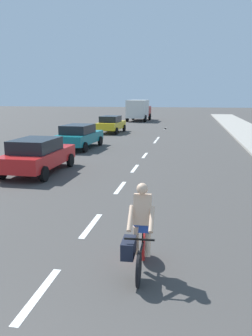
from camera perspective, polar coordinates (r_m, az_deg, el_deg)
name	(u,v)px	position (r m, az deg, el deg)	size (l,w,h in m)	color
ground_plane	(148,151)	(21.92, 3.73, 2.88)	(160.00, 160.00, 0.00)	#423F3D
lane_stripe_1	(39,294)	(6.68, -14.26, -19.58)	(0.16, 1.80, 0.01)	white
lane_stripe_2	(91,225)	(9.49, -5.77, -9.42)	(0.16, 1.80, 0.01)	white
lane_stripe_3	(120,188)	(13.15, -0.97, -3.25)	(0.16, 1.80, 0.01)	white
lane_stripe_4	(135,168)	(16.54, 1.46, -0.08)	(0.16, 1.80, 0.01)	white
lane_stripe_5	(145,155)	(20.18, 3.13, 2.10)	(0.16, 1.80, 0.01)	white
lane_stripe_6	(155,142)	(26.23, 4.87, 4.37)	(0.16, 1.80, 0.01)	white
lane_stripe_7	(158,138)	(28.28, 5.29, 4.91)	(0.16, 1.80, 0.01)	white
lane_stripe_8	(165,129)	(36.49, 6.50, 6.47)	(0.16, 1.80, 0.01)	white
lane_stripe_9	(165,129)	(36.72, 6.53, 6.50)	(0.16, 1.80, 0.01)	white
cyclist	(139,233)	(6.82, 2.18, -10.70)	(0.64, 1.71, 1.82)	black
parked_car_red	(38,155)	(15.97, -14.40, 2.17)	(2.12, 4.52, 1.57)	red
parked_car_teal	(79,136)	(22.94, -7.80, 5.32)	(2.28, 4.62, 1.57)	#14727A
parked_car_yellow	(111,124)	(32.35, -2.50, 7.32)	(2.15, 4.34, 1.57)	gold
delivery_truck	(139,110)	(47.52, 2.12, 9.61)	(2.87, 6.33, 2.80)	maroon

